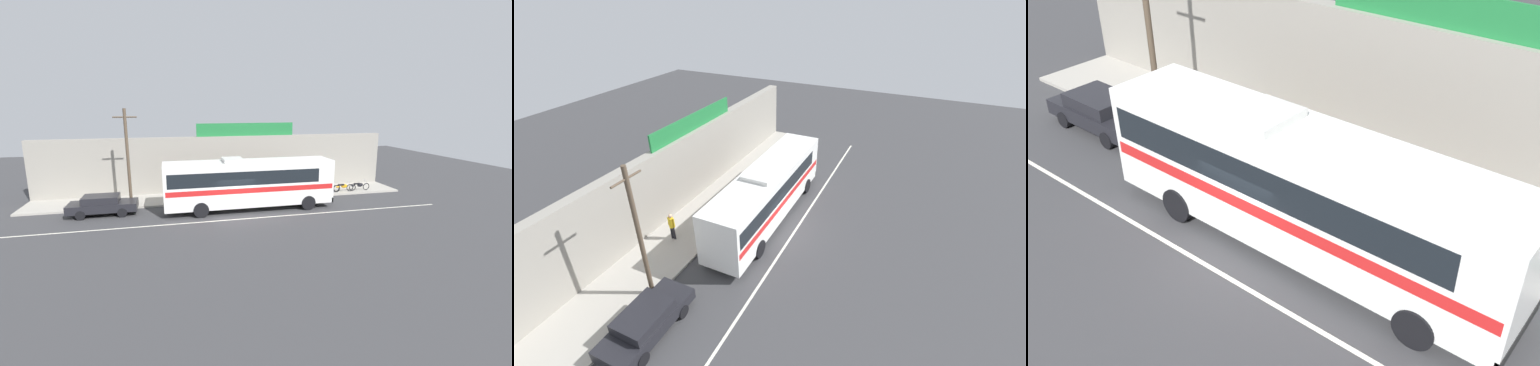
{
  "view_description": "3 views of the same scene",
  "coord_description": "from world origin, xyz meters",
  "views": [
    {
      "loc": [
        -4.24,
        -22.65,
        7.42
      ],
      "look_at": [
        1.59,
        1.09,
        1.98
      ],
      "focal_mm": 24.64,
      "sensor_mm": 36.0,
      "label": 1
    },
    {
      "loc": [
        -15.85,
        -6.77,
        13.46
      ],
      "look_at": [
        2.92,
        2.03,
        1.52
      ],
      "focal_mm": 24.56,
      "sensor_mm": 36.0,
      "label": 2
    },
    {
      "loc": [
        8.83,
        -8.87,
        10.33
      ],
      "look_at": [
        0.35,
        1.66,
        1.64
      ],
      "focal_mm": 41.41,
      "sensor_mm": 36.0,
      "label": 3
    }
  ],
  "objects": [
    {
      "name": "storefront_facade",
      "position": [
        0.0,
        7.35,
        2.4
      ],
      "size": [
        30.0,
        0.7,
        4.8
      ],
      "primitive_type": "cube",
      "color": "gray",
      "rests_on": "ground_plane"
    },
    {
      "name": "pedestrian_far_left",
      "position": [
        -3.36,
        5.44,
        1.16
      ],
      "size": [
        0.3,
        0.48,
        1.74
      ],
      "color": "black",
      "rests_on": "sidewalk_slab"
    },
    {
      "name": "parked_car",
      "position": [
        -8.93,
        2.38,
        0.74
      ],
      "size": [
        4.49,
        1.91,
        1.37
      ],
      "color": "black",
      "rests_on": "ground_plane"
    },
    {
      "name": "storefront_billboard",
      "position": [
        2.22,
        7.35,
        5.35
      ],
      "size": [
        8.5,
        0.12,
        1.1
      ],
      "primitive_type": "cube",
      "color": "#1E7538",
      "rests_on": "storefront_facade"
    },
    {
      "name": "ground_plane",
      "position": [
        0.0,
        0.0,
        0.0
      ],
      "size": [
        70.0,
        70.0,
        0.0
      ],
      "primitive_type": "plane",
      "color": "#3A3A3D"
    },
    {
      "name": "intercity_bus",
      "position": [
        1.09,
        1.36,
        2.07
      ],
      "size": [
        12.03,
        2.62,
        3.78
      ],
      "color": "white",
      "rests_on": "ground_plane"
    },
    {
      "name": "utility_pole",
      "position": [
        -7.21,
        3.68,
        3.8
      ],
      "size": [
        1.6,
        0.22,
        7.06
      ],
      "color": "brown",
      "rests_on": "sidewalk_slab"
    },
    {
      "name": "sidewalk_slab",
      "position": [
        0.0,
        5.2,
        0.07
      ],
      "size": [
        30.0,
        3.6,
        0.14
      ],
      "primitive_type": "cube",
      "color": "#A8A399",
      "rests_on": "ground_plane"
    },
    {
      "name": "road_center_stripe",
      "position": [
        0.0,
        -0.8,
        0.0
      ],
      "size": [
        30.0,
        0.14,
        0.01
      ],
      "primitive_type": "cube",
      "color": "silver",
      "rests_on": "ground_plane"
    }
  ]
}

